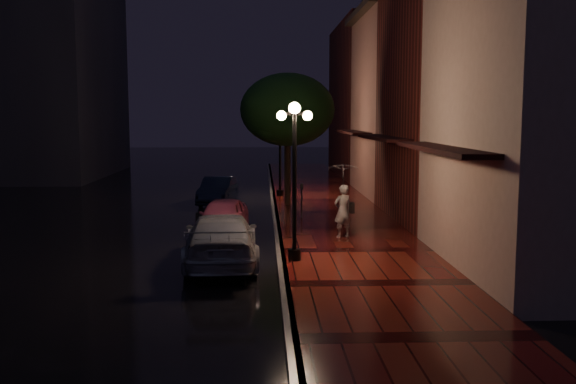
% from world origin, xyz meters
% --- Properties ---
extents(ground, '(120.00, 120.00, 0.00)m').
position_xyz_m(ground, '(0.00, 0.00, 0.00)').
color(ground, black).
rests_on(ground, ground).
extents(sidewalk, '(4.50, 60.00, 0.15)m').
position_xyz_m(sidewalk, '(2.25, 0.00, 0.07)').
color(sidewalk, '#470D0C').
rests_on(sidewalk, ground).
extents(curb, '(0.25, 60.00, 0.15)m').
position_xyz_m(curb, '(0.00, 0.00, 0.07)').
color(curb, '#595451').
rests_on(curb, ground).
extents(storefront_near, '(5.00, 8.00, 8.50)m').
position_xyz_m(storefront_near, '(7.00, -6.00, 4.25)').
color(storefront_near, gray).
rests_on(storefront_near, ground).
extents(storefront_mid, '(5.00, 8.00, 11.00)m').
position_xyz_m(storefront_mid, '(7.00, 2.00, 5.50)').
color(storefront_mid, '#511914').
rests_on(storefront_mid, ground).
extents(storefront_far, '(5.00, 8.00, 9.00)m').
position_xyz_m(storefront_far, '(7.00, 10.00, 4.50)').
color(storefront_far, '#8C5951').
rests_on(storefront_far, ground).
extents(storefront_extra, '(5.00, 12.00, 10.00)m').
position_xyz_m(storefront_extra, '(7.00, 20.00, 5.00)').
color(storefront_extra, '#511914').
rests_on(storefront_extra, ground).
extents(streetlamp_near, '(0.96, 0.36, 4.31)m').
position_xyz_m(streetlamp_near, '(0.35, -5.00, 2.60)').
color(streetlamp_near, black).
rests_on(streetlamp_near, sidewalk).
extents(streetlamp_far, '(0.96, 0.36, 4.31)m').
position_xyz_m(streetlamp_far, '(0.35, 9.00, 2.60)').
color(streetlamp_far, black).
rests_on(streetlamp_far, sidewalk).
extents(street_tree, '(4.16, 4.16, 5.80)m').
position_xyz_m(street_tree, '(0.61, 5.99, 4.24)').
color(street_tree, black).
rests_on(street_tree, sidewalk).
extents(pink_car, '(1.91, 3.82, 1.25)m').
position_xyz_m(pink_car, '(-1.89, -0.26, 0.63)').
color(pink_car, '#CB5373').
rests_on(pink_car, ground).
extents(navy_car, '(1.78, 3.94, 1.26)m').
position_xyz_m(navy_car, '(-2.58, 7.39, 0.63)').
color(navy_car, black).
rests_on(navy_car, ground).
extents(silver_car, '(2.24, 5.00, 1.42)m').
position_xyz_m(silver_car, '(-1.66, -4.85, 0.71)').
color(silver_car, '#95969C').
rests_on(silver_car, ground).
extents(woman_with_umbrella, '(1.01, 1.03, 2.42)m').
position_xyz_m(woman_with_umbrella, '(2.09, -1.76, 1.75)').
color(woman_with_umbrella, white).
rests_on(woman_with_umbrella, sidewalk).
extents(parking_meter, '(0.13, 0.10, 1.33)m').
position_xyz_m(parking_meter, '(1.00, 2.31, 0.95)').
color(parking_meter, black).
rests_on(parking_meter, sidewalk).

